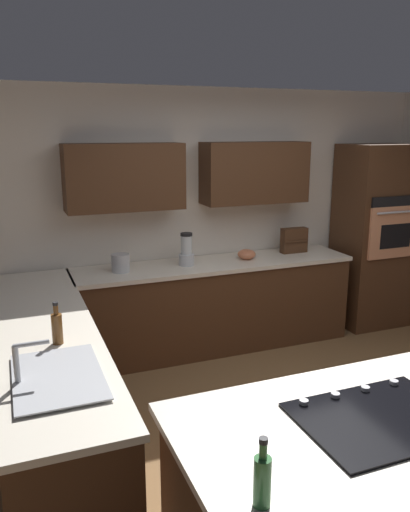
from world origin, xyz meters
TOP-DOWN VIEW (x-y plane):
  - ground_plane at (0.00, 0.00)m, footprint 14.00×14.00m
  - wall_back at (0.06, -2.05)m, footprint 6.00×0.44m
  - lower_cabinets_back at (0.10, -1.72)m, footprint 2.80×0.60m
  - countertop_back at (0.10, -1.72)m, footprint 2.84×0.64m
  - lower_cabinets_side at (1.82, -0.55)m, footprint 0.60×2.90m
  - countertop_side at (1.82, -0.55)m, footprint 0.64×2.94m
  - island_base at (0.48, 1.19)m, footprint 1.84×0.98m
  - island_top at (0.48, 1.19)m, footprint 1.92×1.06m
  - wall_oven at (-1.85, -1.72)m, footprint 0.80×0.66m
  - sink_unit at (1.83, 0.24)m, footprint 0.46×0.70m
  - cooktop at (0.48, 1.19)m, footprint 0.76×0.56m
  - blender at (0.40, -1.72)m, footprint 0.15×0.15m
  - mixing_bowl at (-0.25, -1.72)m, footprint 0.18×0.18m
  - spice_rack at (-0.85, -1.80)m, footprint 0.29×0.11m
  - kettle at (1.05, -1.72)m, footprint 0.17×0.17m
  - dish_soap_bottle at (1.77, -0.24)m, footprint 0.07×0.07m
  - oil_bottle at (1.25, 1.48)m, footprint 0.06×0.06m

SIDE VIEW (x-z plane):
  - ground_plane at x=0.00m, z-range 0.00..0.00m
  - lower_cabinets_back at x=0.10m, z-range 0.00..0.86m
  - lower_cabinets_side at x=1.82m, z-range 0.00..0.86m
  - island_base at x=0.48m, z-range 0.00..0.86m
  - countertop_back at x=0.10m, z-range 0.86..0.90m
  - countertop_side at x=1.82m, z-range 0.86..0.90m
  - island_top at x=0.48m, z-range 0.86..0.90m
  - cooktop at x=0.48m, z-range 0.89..0.92m
  - sink_unit at x=1.83m, z-range 0.80..1.03m
  - mixing_bowl at x=-0.25m, z-range 0.90..1.00m
  - kettle at x=1.05m, z-range 0.90..1.07m
  - oil_bottle at x=1.25m, z-range 0.87..1.14m
  - dish_soap_bottle at x=1.77m, z-range 0.87..1.14m
  - wall_oven at x=-1.85m, z-range 0.00..2.04m
  - spice_rack at x=-0.85m, z-range 0.90..1.17m
  - blender at x=0.40m, z-range 0.88..1.20m
  - wall_back at x=0.06m, z-range 0.10..2.70m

